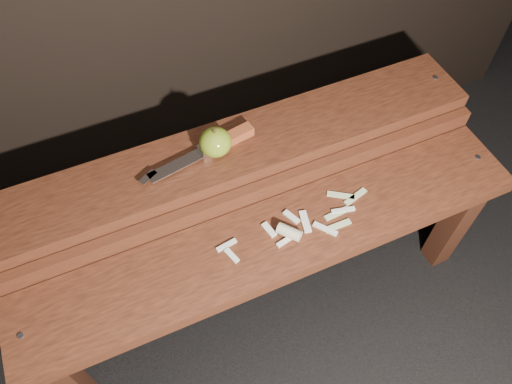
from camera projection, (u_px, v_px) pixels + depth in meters
name	position (u px, v px, depth m)	size (l,w,h in m)	color
ground	(264.00, 293.00, 1.49)	(60.00, 60.00, 0.00)	black
bench_front_tier	(277.00, 254.00, 1.17)	(1.20, 0.20, 0.42)	#38190E
bench_rear_tier	(239.00, 168.00, 1.24)	(1.20, 0.21, 0.50)	#38190E
apple	(215.00, 142.00, 1.13)	(0.07, 0.07, 0.08)	olive
knife	(216.00, 145.00, 1.15)	(0.29, 0.08, 0.03)	#944120
apple_scraps	(299.00, 226.00, 1.12)	(0.39, 0.12, 0.03)	beige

